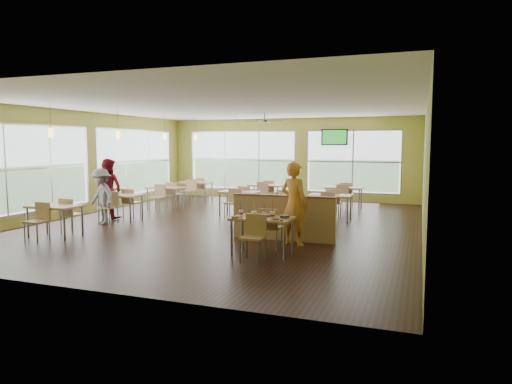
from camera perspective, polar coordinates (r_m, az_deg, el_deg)
room at (r=12.43m, az=-3.39°, el=3.28°), size 12.00×12.04×3.20m
window_bays at (r=16.35m, az=-7.66°, el=3.45°), size 9.24×10.24×2.38m
main_table at (r=9.03m, az=0.80°, el=-3.93°), size 1.22×1.52×0.87m
half_wall_divider at (r=10.41m, az=3.41°, el=-3.21°), size 2.40×0.14×1.04m
dining_tables at (r=14.49m, az=-4.50°, el=-0.19°), size 6.92×8.72×0.87m
pendant_lights at (r=14.55m, az=-14.07°, el=6.87°), size 0.11×7.31×0.86m
ceiling_fan at (r=15.24m, az=1.10°, el=8.85°), size 1.25×1.25×0.29m
tv_backwall at (r=17.58m, az=9.78°, el=6.77°), size 1.00×0.07×0.60m
man_plaid at (r=9.90m, az=4.80°, el=-1.44°), size 0.78×0.66×1.82m
patron_maroon at (r=14.07m, az=-17.96°, el=0.39°), size 0.92×0.75×1.77m
patron_grey at (r=13.18m, az=-18.75°, el=-0.51°), size 1.14×0.93×1.54m
cup_blue at (r=9.08m, az=-1.89°, el=-2.66°), size 0.10×0.10×0.35m
cup_yellow at (r=8.87m, az=-0.27°, el=-2.84°), size 0.10×0.10×0.38m
cup_red_near at (r=8.90m, az=1.04°, el=-2.88°), size 0.09×0.09×0.31m
cup_red_far at (r=8.83m, az=2.10°, el=-2.88°), size 0.10×0.10×0.37m
food_basket at (r=8.97m, az=3.60°, el=-3.04°), size 0.22×0.22×0.05m
ketchup_cup at (r=8.60m, az=3.23°, el=-3.56°), size 0.05×0.05×0.02m
wrapper_left at (r=8.94m, az=-2.62°, el=-3.12°), size 0.19×0.18×0.04m
wrapper_mid at (r=9.13m, az=1.66°, el=-2.90°), size 0.25×0.23×0.05m
wrapper_right at (r=8.72m, az=2.54°, el=-3.36°), size 0.15×0.14×0.04m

